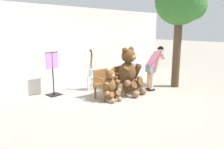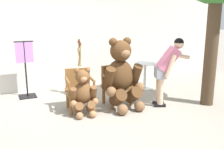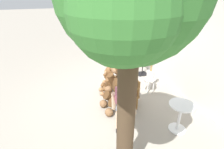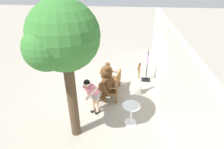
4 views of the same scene
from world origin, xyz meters
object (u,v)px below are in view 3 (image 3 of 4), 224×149
teddy_bear_large (120,85)px  clothing_display_stand (143,57)px  brush_bucket (150,72)px  wooden_chair_right (128,92)px  person_visitor (123,102)px  wooden_chair_left (118,79)px  teddy_bear_small (109,80)px  round_side_table (180,114)px  white_stool (149,82)px

teddy_bear_large → clothing_display_stand: bearing=137.6°
brush_bucket → wooden_chair_right: bearing=-61.4°
person_visitor → clothing_display_stand: person_visitor is taller
wooden_chair_left → teddy_bear_large: size_ratio=0.57×
wooden_chair_left → teddy_bear_small: 0.29m
teddy_bear_large → person_visitor: bearing=-16.9°
teddy_bear_large → teddy_bear_small: (-0.86, -0.03, -0.27)m
brush_bucket → round_side_table: size_ratio=1.30×
wooden_chair_right → wooden_chair_left: bearing=-180.0°
teddy_bear_small → white_stool: bearing=75.1°
white_stool → teddy_bear_large: bearing=-66.4°
wooden_chair_left → teddy_bear_small: (-0.01, -0.29, -0.00)m
wooden_chair_left → wooden_chair_right: same height
brush_bucket → clothing_display_stand: brush_bucket is taller
teddy_bear_small → round_side_table: size_ratio=1.31×
teddy_bear_large → brush_bucket: bearing=113.6°
brush_bucket → round_side_table: (1.75, -0.21, -0.23)m
round_side_table → white_stool: bearing=173.3°
clothing_display_stand → teddy_bear_small: bearing=-61.2°
round_side_table → teddy_bear_small: bearing=-153.4°
teddy_bear_small → wooden_chair_left: bearing=87.6°
teddy_bear_large → white_stool: teddy_bear_large is taller
wooden_chair_right → round_side_table: size_ratio=1.19×
person_visitor → brush_bucket: size_ratio=1.59×
round_side_table → clothing_display_stand: 3.05m
wooden_chair_left → round_side_table: size_ratio=1.19×
wooden_chair_right → clothing_display_stand: clothing_display_stand is taller
teddy_bear_large → white_stool: 1.38m
wooden_chair_right → brush_bucket: 1.11m
person_visitor → white_stool: size_ratio=3.23×
teddy_bear_small → wooden_chair_right: bearing=18.9°
wooden_chair_left → white_stool: (0.32, 0.96, -0.11)m
teddy_bear_small → round_side_table: teddy_bear_small is taller
teddy_bear_small → white_stool: (0.33, 1.25, -0.11)m
person_visitor → clothing_display_stand: (-2.71, 1.90, -0.17)m
teddy_bear_small → white_stool: teddy_bear_small is taller
teddy_bear_large → teddy_bear_small: teddy_bear_large is taller
teddy_bear_large → wooden_chair_left: bearing=162.9°
teddy_bear_small → brush_bucket: brush_bucket is taller
person_visitor → clothing_display_stand: 3.32m
wooden_chair_left → round_side_table: 2.20m
teddy_bear_large → clothing_display_stand: size_ratio=1.10×
wooden_chair_right → clothing_display_stand: (-1.76, 1.35, 0.26)m
wooden_chair_right → clothing_display_stand: 2.23m
white_stool → round_side_table: bearing=-6.7°
teddy_bear_large → round_side_table: teddy_bear_large is taller
clothing_display_stand → wooden_chair_right: bearing=-37.6°
teddy_bear_large → person_visitor: teddy_bear_large is taller
wooden_chair_left → teddy_bear_large: (0.85, -0.26, 0.27)m
wooden_chair_left → clothing_display_stand: (-0.91, 1.35, 0.26)m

